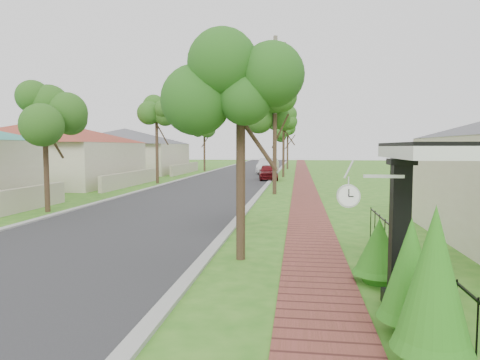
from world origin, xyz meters
The scene contains 16 objects.
ground centered at (0.00, 0.00, 0.00)m, with size 160.00×160.00×0.00m, color #2D701A.
road centered at (-3.00, 20.00, 0.00)m, with size 7.00×120.00×0.02m, color #28282B.
kerb_right centered at (0.65, 20.00, 0.00)m, with size 0.30×120.00×0.10m, color #9E9E99.
kerb_left centered at (-6.65, 20.00, 0.00)m, with size 0.30×120.00×0.10m, color #9E9E99.
sidewalk centered at (3.25, 20.00, 0.00)m, with size 1.50×120.00×0.03m, color brown.
porch_post centered at (4.55, -1.00, 1.12)m, with size 0.48×0.48×2.52m.
picket_fence centered at (4.90, 0.00, 0.53)m, with size 0.03×8.02×1.00m.
street_trees centered at (-2.87, 26.84, 4.54)m, with size 10.70×37.65×5.89m.
hedge_row centered at (4.45, -1.78, 0.83)m, with size 0.90×4.31×2.15m.
far_house_red centered at (-14.97, 20.00, 2.34)m, with size 15.56×15.56×4.60m.
far_house_grey centered at (-14.97, 34.00, 2.34)m, with size 15.56×15.56×4.60m.
parked_car_red centered at (0.40, 26.42, 0.63)m, with size 1.49×3.69×1.26m, color #600E13.
parked_car_white centered at (-0.17, 34.00, 0.78)m, with size 1.64×4.71×1.55m, color silver.
near_tree centered at (1.49, 1.64, 3.79)m, with size 1.86×1.86×4.77m.
utility_pole centered at (1.49, 16.05, 4.51)m, with size 1.20×0.24×8.89m.
station_clock centered at (3.70, -1.40, 1.95)m, with size 1.04×0.13×0.53m.
Camera 1 is at (2.85, -8.40, 2.71)m, focal length 32.00 mm.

